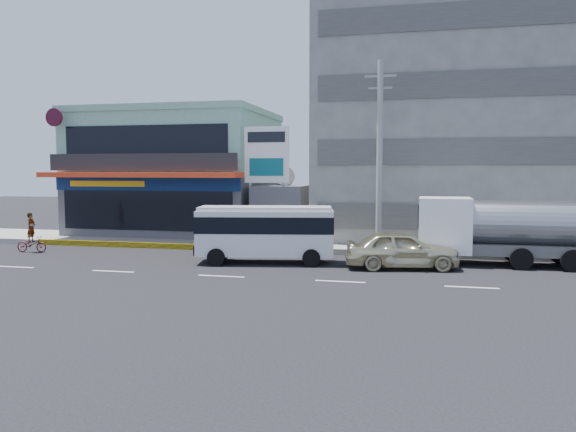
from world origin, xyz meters
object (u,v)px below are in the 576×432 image
object	(u,v)px
billboard	(267,161)
tanker_truck	(499,229)
sedan	(402,249)
concrete_building	(452,129)
minibus	(265,229)
utility_pole_near	(379,156)
satellite_dish	(283,184)
shop_building	(179,176)
motorcycle_rider	(32,239)

from	to	relation	value
billboard	tanker_truck	distance (m)	13.11
billboard	tanker_truck	world-z (taller)	billboard
sedan	tanker_truck	world-z (taller)	tanker_truck
concrete_building	minibus	xyz separation A→B (m)	(-9.09, -11.32, -5.39)
billboard	utility_pole_near	size ratio (longest dim) A/B	0.69
satellite_dish	shop_building	bearing A→B (deg)	159.79
shop_building	satellite_dish	size ratio (longest dim) A/B	8.27
motorcycle_rider	sedan	bearing A→B (deg)	-1.84
shop_building	concrete_building	world-z (taller)	concrete_building
satellite_dish	motorcycle_rider	bearing A→B (deg)	-151.21
minibus	tanker_truck	world-z (taller)	tanker_truck
sedan	motorcycle_rider	distance (m)	19.62
minibus	motorcycle_rider	distance (m)	13.27
sedan	motorcycle_rider	xyz separation A→B (m)	(-19.61, 0.63, -0.16)
utility_pole_near	tanker_truck	distance (m)	6.89
sedan	tanker_truck	distance (m)	4.84
satellite_dish	minibus	size ratio (longest dim) A/B	0.22
billboard	utility_pole_near	xyz separation A→B (m)	(6.50, -1.80, 0.22)
tanker_truck	sedan	bearing A→B (deg)	-155.99
minibus	motorcycle_rider	size ratio (longest dim) A/B	3.14
shop_building	concrete_building	distance (m)	18.28
sedan	shop_building	bearing A→B (deg)	45.95
minibus	sedan	bearing A→B (deg)	-0.68
minibus	tanker_truck	distance (m)	10.91
shop_building	tanker_truck	xyz separation A→B (m)	(19.66, -8.40, -2.32)
utility_pole_near	motorcycle_rider	xyz separation A→B (m)	(-18.31, -3.17, -4.44)
motorcycle_rider	billboard	bearing A→B (deg)	22.81
concrete_building	tanker_truck	size ratio (longest dim) A/B	2.01
tanker_truck	minibus	bearing A→B (deg)	-170.16
billboard	sedan	world-z (taller)	billboard
shop_building	utility_pole_near	distance (m)	15.50
shop_building	utility_pole_near	size ratio (longest dim) A/B	1.24
shop_building	motorcycle_rider	size ratio (longest dim) A/B	5.80
sedan	motorcycle_rider	bearing A→B (deg)	78.17
concrete_building	motorcycle_rider	distance (m)	25.56
concrete_building	utility_pole_near	world-z (taller)	concrete_building
tanker_truck	motorcycle_rider	bearing A→B (deg)	-176.87
sedan	motorcycle_rider	size ratio (longest dim) A/B	2.37
billboard	motorcycle_rider	bearing A→B (deg)	-157.19
concrete_building	billboard	distance (m)	12.17
utility_pole_near	shop_building	bearing A→B (deg)	154.94
concrete_building	sedan	distance (m)	13.22
shop_building	billboard	size ratio (longest dim) A/B	1.80
minibus	sedan	world-z (taller)	minibus
billboard	sedan	size ratio (longest dim) A/B	1.36
concrete_building	minibus	size ratio (longest dim) A/B	2.38
utility_pole_near	sedan	size ratio (longest dim) A/B	1.98
utility_pole_near	sedan	world-z (taller)	utility_pole_near
sedan	minibus	bearing A→B (deg)	79.32
concrete_building	sedan	size ratio (longest dim) A/B	3.16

